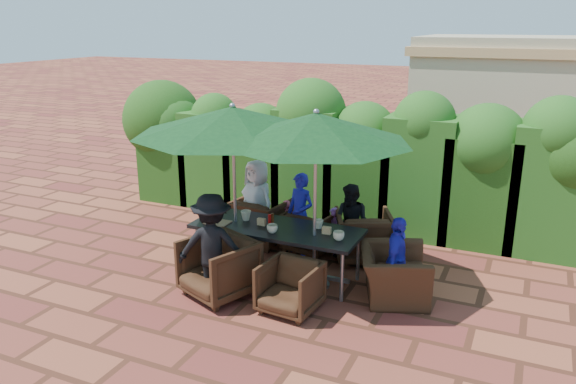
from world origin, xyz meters
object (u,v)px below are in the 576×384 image
at_px(chair_near_left, 219,265).
at_px(chair_near_right, 290,285).
at_px(umbrella_left, 233,121).
at_px(chair_far_left, 262,218).
at_px(chair_end_right, 394,266).
at_px(dining_table, 277,232).
at_px(umbrella_right, 316,128).
at_px(chair_far_mid, 310,229).
at_px(chair_far_right, 363,234).

bearing_deg(chair_near_left, chair_near_right, 21.78).
height_order(umbrella_left, chair_near_right, umbrella_left).
xyz_separation_m(chair_far_left, chair_end_right, (2.45, -1.00, 0.02)).
distance_m(dining_table, chair_near_left, 0.99).
xyz_separation_m(umbrella_left, chair_end_right, (2.32, 0.10, -1.78)).
xyz_separation_m(umbrella_right, chair_far_left, (-1.37, 1.13, -1.79)).
bearing_deg(umbrella_left, chair_far_mid, 55.87).
bearing_deg(chair_far_left, umbrella_left, 103.88).
relative_size(chair_far_left, chair_far_mid, 1.14).
relative_size(dining_table, chair_near_left, 2.78).
relative_size(chair_far_mid, chair_far_right, 0.87).
bearing_deg(chair_far_right, chair_end_right, 100.61).
bearing_deg(chair_far_left, chair_near_left, 106.55).
relative_size(dining_table, umbrella_right, 0.96).
bearing_deg(dining_table, chair_near_left, -117.59).
bearing_deg(umbrella_right, chair_near_right, -90.81).
height_order(chair_near_right, chair_end_right, chair_end_right).
distance_m(chair_far_mid, chair_near_left, 1.97).
height_order(chair_far_right, chair_near_right, chair_far_right).
bearing_deg(chair_far_right, chair_near_left, 28.85).
relative_size(umbrella_right, chair_near_right, 3.54).
relative_size(umbrella_right, chair_far_left, 3.00).
bearing_deg(chair_end_right, chair_near_left, 93.13).
bearing_deg(dining_table, chair_end_right, 1.93).
xyz_separation_m(dining_table, chair_far_right, (0.96, 1.07, -0.25)).
height_order(dining_table, umbrella_right, umbrella_right).
bearing_deg(chair_end_right, chair_far_right, 15.56).
distance_m(chair_far_left, chair_far_mid, 0.86).
relative_size(dining_table, chair_near_right, 3.38).
bearing_deg(chair_far_right, chair_far_mid, -23.06).
bearing_deg(chair_near_right, chair_far_mid, 109.73).
bearing_deg(umbrella_left, chair_near_left, -76.92).
bearing_deg(chair_far_mid, umbrella_right, 124.11).
distance_m(chair_far_left, chair_near_right, 2.35).
bearing_deg(umbrella_right, chair_near_left, -143.24).
distance_m(dining_table, chair_far_mid, 1.09).
bearing_deg(chair_far_left, dining_table, 132.94).
bearing_deg(umbrella_right, chair_far_left, 140.48).
relative_size(chair_near_right, chair_end_right, 0.71).
bearing_deg(chair_near_left, chair_far_mid, 96.08).
bearing_deg(dining_table, chair_far_mid, 84.76).
distance_m(umbrella_left, chair_far_mid, 2.26).
xyz_separation_m(chair_far_right, chair_near_right, (-0.37, -1.93, -0.07)).
height_order(chair_far_right, chair_near_left, chair_near_left).
bearing_deg(chair_far_right, chair_far_left, -24.76).
bearing_deg(chair_near_right, chair_near_left, -175.21).
distance_m(chair_far_mid, chair_near_right, 1.96).
height_order(dining_table, chair_far_mid, dining_table).
relative_size(umbrella_left, chair_far_left, 3.32).
distance_m(dining_table, chair_near_right, 1.09).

